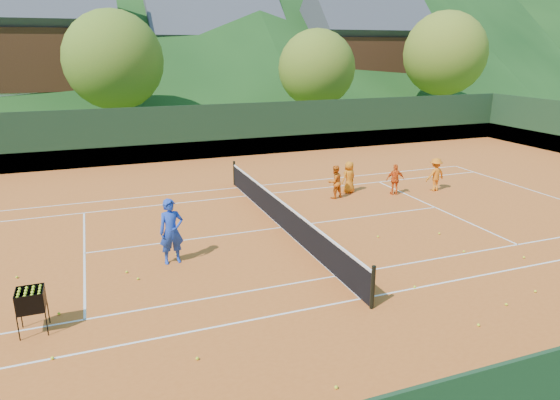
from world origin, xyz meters
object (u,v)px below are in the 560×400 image
object	(u,v)px
coach	(171,231)
ball_hopper	(31,301)
student_b	(395,179)
student_c	(349,177)
chalet_right	(362,55)
student_a	(335,182)
student_d	(435,175)
tennis_net	(282,214)
chalet_left	(26,52)
chalet_mid	(214,59)

from	to	relation	value
coach	ball_hopper	world-z (taller)	coach
student_b	student_c	xyz separation A→B (m)	(-1.67, 0.95, 0.03)
chalet_right	student_a	bearing A→B (deg)	-121.30
student_d	student_c	bearing A→B (deg)	-22.65
tennis_net	student_d	bearing A→B (deg)	14.36
coach	chalet_right	world-z (taller)	chalet_right
student_d	chalet_right	world-z (taller)	chalet_right
coach	student_b	distance (m)	10.58
chalet_left	chalet_mid	xyz separation A→B (m)	(16.00, 4.00, -0.66)
student_a	chalet_right	distance (m)	32.45
student_a	ball_hopper	size ratio (longest dim) A/B	1.37
student_d	ball_hopper	world-z (taller)	student_d
student_a	chalet_mid	distance (m)	31.85
chalet_mid	chalet_right	bearing A→B (deg)	-15.95
student_d	chalet_left	world-z (taller)	chalet_left
ball_hopper	student_b	bearing A→B (deg)	25.55
student_d	tennis_net	size ratio (longest dim) A/B	0.12
student_b	student_c	distance (m)	1.93
chalet_right	student_c	bearing A→B (deg)	-120.33
chalet_right	chalet_left	bearing A→B (deg)	-180.00
student_b	coach	bearing A→B (deg)	35.07
chalet_left	chalet_right	size ratio (longest dim) A/B	1.16
coach	student_c	bearing A→B (deg)	26.18
chalet_left	chalet_right	bearing A→B (deg)	0.00
tennis_net	ball_hopper	distance (m)	8.55
student_c	coach	bearing A→B (deg)	13.60
student_d	chalet_left	bearing A→B (deg)	-64.04
student_d	tennis_net	xyz separation A→B (m)	(-7.87, -2.01, -0.22)
student_a	chalet_mid	xyz separation A→B (m)	(2.69, 31.45, 4.29)
chalet_mid	chalet_right	world-z (taller)	chalet_right
chalet_left	chalet_mid	distance (m)	16.51
coach	student_b	world-z (taller)	coach
tennis_net	student_b	bearing A→B (deg)	19.62
student_c	ball_hopper	distance (m)	13.76
chalet_right	student_d	bearing A→B (deg)	-113.44
chalet_left	chalet_right	xyz separation A→B (m)	(30.00, 0.00, -0.39)
chalet_left	chalet_mid	bearing A→B (deg)	14.04
coach	tennis_net	bearing A→B (deg)	18.67
student_c	ball_hopper	bearing A→B (deg)	16.09
coach	student_a	bearing A→B (deg)	26.31
tennis_net	ball_hopper	size ratio (longest dim) A/B	12.07
coach	tennis_net	world-z (taller)	coach
tennis_net	chalet_right	distance (m)	36.37
chalet_right	chalet_mid	bearing A→B (deg)	164.05
coach	student_a	distance (m)	8.41
tennis_net	chalet_left	size ratio (longest dim) A/B	0.87
student_a	student_c	bearing A→B (deg)	-163.65
student_a	chalet_right	xyz separation A→B (m)	(16.69, 27.45, 4.55)
coach	tennis_net	distance (m)	4.33
tennis_net	chalet_right	xyz separation A→B (m)	(20.00, 30.00, 4.74)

